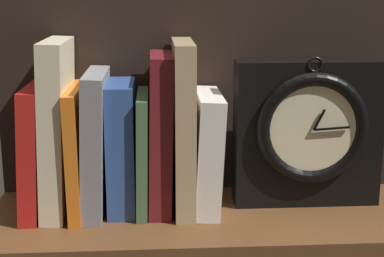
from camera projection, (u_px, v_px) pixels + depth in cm
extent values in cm
cube|color=brown|center=(208.00, 220.00, 88.93)|extent=(66.10, 24.58, 2.50)
cube|color=black|center=(202.00, 76.00, 95.44)|extent=(66.10, 1.20, 38.28)
cube|color=red|center=(36.00, 149.00, 87.67)|extent=(3.61, 14.98, 19.38)
cube|color=beige|center=(57.00, 127.00, 87.10)|extent=(4.28, 14.88, 26.03)
cube|color=orange|center=(78.00, 149.00, 88.11)|extent=(2.00, 16.10, 18.95)
cube|color=gray|center=(96.00, 142.00, 88.01)|extent=(3.87, 15.49, 21.29)
cube|color=#2D4C8E|center=(122.00, 147.00, 88.45)|extent=(4.11, 12.04, 19.61)
cube|color=#476B44|center=(143.00, 152.00, 88.85)|extent=(1.96, 13.77, 17.94)
cube|color=maroon|center=(161.00, 133.00, 88.33)|extent=(3.94, 13.06, 23.83)
cube|color=tan|center=(183.00, 126.00, 88.33)|extent=(3.02, 15.16, 25.64)
cube|color=silver|center=(207.00, 151.00, 89.49)|extent=(4.54, 14.79, 17.94)
cube|color=black|center=(307.00, 133.00, 90.61)|extent=(22.56, 5.30, 22.56)
torus|color=black|center=(313.00, 129.00, 87.31)|extent=(17.14, 2.10, 17.14)
cylinder|color=beige|center=(313.00, 129.00, 87.31)|extent=(13.83, 0.60, 13.83)
cube|color=black|center=(319.00, 120.00, 86.52)|extent=(1.74, 0.30, 3.18)
cube|color=black|center=(331.00, 128.00, 86.96)|extent=(5.42, 0.30, 0.62)
torus|color=black|center=(315.00, 65.00, 85.44)|extent=(2.44, 0.44, 2.44)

